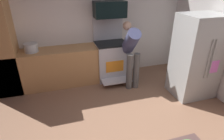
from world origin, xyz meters
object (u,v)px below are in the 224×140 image
at_px(refrigerator, 196,57).
at_px(stock_pot, 31,48).
at_px(microwave, 110,9).
at_px(person_cook, 131,51).
at_px(oven_range, 111,59).

relative_size(refrigerator, stock_pot, 5.95).
relative_size(microwave, person_cook, 0.50).
distance_m(refrigerator, person_cook, 1.39).
xyz_separation_m(oven_range, refrigerator, (1.51, -1.26, 0.37)).
bearing_deg(stock_pot, refrigerator, -20.80).
bearing_deg(microwave, person_cook, -61.31).
distance_m(oven_range, refrigerator, 2.00).
bearing_deg(oven_range, stock_pot, 179.64).
distance_m(microwave, stock_pot, 1.97).
relative_size(microwave, refrigerator, 0.42).
relative_size(oven_range, microwave, 2.08).
relative_size(oven_range, refrigerator, 0.87).
bearing_deg(refrigerator, person_cook, 147.70).
height_order(person_cook, stock_pot, person_cook).
bearing_deg(oven_range, refrigerator, -39.83).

